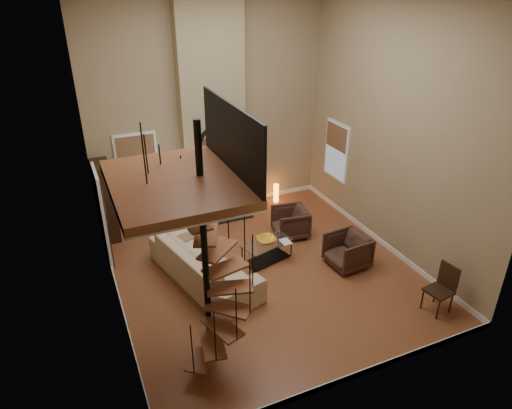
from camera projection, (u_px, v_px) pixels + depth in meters
name	position (u px, v px, depth m)	size (l,w,h in m)	color
ground	(263.00, 270.00, 9.78)	(6.00, 6.50, 0.01)	#9E5A33
back_wall	(210.00, 108.00, 11.20)	(6.00, 0.02, 5.50)	tan
front_wall	(369.00, 228.00, 5.89)	(6.00, 0.02, 5.50)	tan
left_wall	(99.00, 174.00, 7.47)	(0.02, 6.50, 5.50)	tan
right_wall	(393.00, 130.00, 9.62)	(0.02, 6.50, 5.50)	tan
baseboard_back	(214.00, 205.00, 12.40)	(6.00, 0.02, 0.12)	white
baseboard_front	(349.00, 377.00, 7.11)	(6.00, 0.02, 0.12)	white
baseboard_left	(121.00, 304.00, 8.68)	(0.02, 6.50, 0.12)	white
baseboard_right	(378.00, 239.00, 10.83)	(0.02, 6.50, 0.12)	white
chimney_breast	(212.00, 110.00, 11.04)	(1.60, 0.38, 5.50)	#9B8C65
hearth	(223.00, 217.00, 11.87)	(1.50, 0.60, 0.04)	black
firebox	(218.00, 195.00, 11.87)	(0.95, 0.02, 0.72)	black
mantel	(218.00, 175.00, 11.53)	(1.70, 0.18, 0.06)	white
mirror_frame	(216.00, 144.00, 11.22)	(0.94, 0.94, 0.10)	black
mirror_disc	(216.00, 144.00, 11.23)	(0.80, 0.80, 0.01)	white
vase_left	(197.00, 172.00, 11.30)	(0.24, 0.24, 0.25)	black
vase_right	(240.00, 165.00, 11.72)	(0.20, 0.20, 0.21)	#164C4F
window_back	(137.00, 162.00, 11.00)	(1.02, 0.06, 1.52)	white
window_right	(336.00, 150.00, 11.75)	(0.06, 1.02, 1.52)	white
entry_door	(103.00, 217.00, 9.72)	(0.10, 1.05, 2.16)	white
loft	(183.00, 178.00, 6.12)	(1.70, 2.20, 1.09)	brown
spiral_stair	(206.00, 263.00, 6.88)	(1.47, 1.47, 4.06)	black
hutch	(106.00, 201.00, 10.65)	(0.39, 0.84, 1.87)	black
sofa	(203.00, 263.00, 9.32)	(2.81, 1.10, 0.82)	#C8AF8B
armchair_near	(293.00, 222.00, 10.96)	(0.77, 0.79, 0.72)	#41261E
armchair_far	(350.00, 250.00, 9.84)	(0.80, 0.82, 0.75)	#41261E
coffee_table	(267.00, 249.00, 10.00)	(1.21, 0.81, 0.43)	silver
bowl	(266.00, 240.00, 9.95)	(0.42, 0.42, 0.10)	gold
book	(285.00, 242.00, 9.92)	(0.21, 0.29, 0.03)	gray
floor_lamp	(181.00, 182.00, 10.49)	(0.41, 0.41, 1.71)	black
accent_lamp	(276.00, 193.00, 12.65)	(0.15, 0.15, 0.52)	orange
side_chair	(443.00, 286.00, 8.43)	(0.49, 0.48, 0.95)	black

